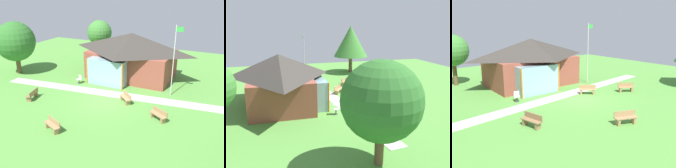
# 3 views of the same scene
# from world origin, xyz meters

# --- Properties ---
(ground_plane) EXTENTS (44.00, 44.00, 0.00)m
(ground_plane) POSITION_xyz_m (0.00, 0.00, 0.00)
(ground_plane) COLOR #54933D
(pavilion) EXTENTS (9.61, 7.16, 4.75)m
(pavilion) POSITION_xyz_m (-0.57, 7.01, 2.48)
(pavilion) COLOR brown
(pavilion) RESTS_ON ground_plane
(footpath) EXTENTS (22.59, 3.90, 0.03)m
(footpath) POSITION_xyz_m (0.00, 1.92, 0.01)
(footpath) COLOR #BCB7B2
(footpath) RESTS_ON ground_plane
(flagpole) EXTENTS (0.64, 0.08, 6.29)m
(flagpole) POSITION_xyz_m (4.63, 4.08, 3.44)
(flagpole) COLOR silver
(flagpole) RESTS_ON ground_plane
(bench_rear_near_path) EXTENTS (1.40, 1.34, 0.84)m
(bench_rear_near_path) POSITION_xyz_m (1.57, 0.87, 0.40)
(bench_rear_near_path) COLOR #9E7A51
(bench_rear_near_path) RESTS_ON ground_plane
(bench_mid_right) EXTENTS (1.51, 1.15, 0.84)m
(bench_mid_right) POSITION_xyz_m (4.91, -0.80, 0.40)
(bench_mid_right) COLOR #9E7A51
(bench_mid_right) RESTS_ON ground_plane
(bench_front_center) EXTENTS (1.56, 0.97, 0.84)m
(bench_front_center) POSITION_xyz_m (-1.13, -5.43, 0.40)
(bench_front_center) COLOR #9E7A51
(bench_front_center) RESTS_ON ground_plane
(bench_mid_left) EXTENTS (0.80, 1.56, 0.84)m
(bench_mid_left) POSITION_xyz_m (-6.01, -2.12, 0.40)
(bench_mid_left) COLOR olive
(bench_mid_left) RESTS_ON ground_plane
(patio_chair_west) EXTENTS (0.56, 0.56, 0.86)m
(patio_chair_west) POSITION_xyz_m (-4.45, 2.89, 0.42)
(patio_chair_west) COLOR beige
(patio_chair_west) RESTS_ON ground_plane
(tree_west_hedge) EXTENTS (4.32, 4.32, 5.79)m
(tree_west_hedge) POSITION_xyz_m (-12.36, 2.57, 3.62)
(tree_west_hedge) COLOR brown
(tree_west_hedge) RESTS_ON ground_plane
(tree_behind_pavilion_left) EXTENTS (3.20, 3.20, 5.20)m
(tree_behind_pavilion_left) POSITION_xyz_m (-6.93, 11.68, 3.57)
(tree_behind_pavilion_left) COLOR brown
(tree_behind_pavilion_left) RESTS_ON ground_plane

